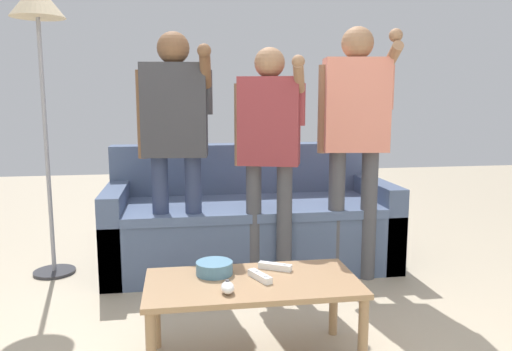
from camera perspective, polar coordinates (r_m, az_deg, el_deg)
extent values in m
cube|color=#475675|center=(3.66, -0.67, -6.97)|extent=(2.02, 0.86, 0.41)
cube|color=#4D5D7E|center=(3.53, -0.51, -3.59)|extent=(1.74, 0.74, 0.06)
cube|color=#475675|center=(3.90, -1.40, 0.43)|extent=(2.02, 0.18, 0.44)
cube|color=#475675|center=(3.63, -15.63, -5.92)|extent=(0.14, 0.86, 0.60)
cube|color=#475675|center=(3.88, 13.27, -4.86)|extent=(0.14, 0.86, 0.60)
cube|color=#997551|center=(2.30, -0.31, -12.23)|extent=(0.96, 0.48, 0.03)
cylinder|color=#997551|center=(2.30, 12.16, -17.75)|extent=(0.04, 0.04, 0.37)
cylinder|color=#997551|center=(2.54, -11.41, -15.03)|extent=(0.04, 0.04, 0.37)
cylinder|color=#997551|center=(2.65, 8.88, -13.91)|extent=(0.04, 0.04, 0.37)
cylinder|color=teal|center=(2.37, -4.79, -10.51)|extent=(0.17, 0.17, 0.06)
ellipsoid|color=white|center=(2.15, -3.27, -12.71)|extent=(0.06, 0.09, 0.05)
cylinder|color=#4C4C51|center=(2.15, -3.31, -11.92)|extent=(0.02, 0.02, 0.01)
cylinder|color=#2D2D33|center=(3.79, -22.07, -10.18)|extent=(0.28, 0.28, 0.02)
cylinder|color=gray|center=(3.61, -22.87, 2.83)|extent=(0.03, 0.03, 1.70)
cone|color=#C1AD89|center=(3.65, -23.83, 17.96)|extent=(0.35, 0.35, 0.22)
cylinder|color=#2D3856|center=(3.28, -10.81, -5.14)|extent=(0.11, 0.11, 0.84)
cylinder|color=#2D3856|center=(3.26, -7.13, -5.15)|extent=(0.11, 0.11, 0.84)
cube|color=#38383D|center=(3.17, -9.29, 7.39)|extent=(0.42, 0.25, 0.58)
sphere|color=brown|center=(3.19, -9.47, 14.22)|extent=(0.20, 0.20, 0.20)
cylinder|color=brown|center=(3.20, -12.86, 6.83)|extent=(0.07, 0.07, 0.55)
cylinder|color=#38383D|center=(3.15, -5.69, 9.46)|extent=(0.07, 0.07, 0.27)
cylinder|color=brown|center=(3.06, -5.83, 12.19)|extent=(0.09, 0.24, 0.25)
sphere|color=brown|center=(2.96, -5.97, 14.05)|extent=(0.08, 0.08, 0.08)
cylinder|color=#47474C|center=(3.23, -0.26, -5.67)|extent=(0.10, 0.10, 0.79)
cylinder|color=#47474C|center=(3.20, 3.25, -5.80)|extent=(0.10, 0.10, 0.79)
cube|color=brown|center=(3.11, 1.54, 6.23)|extent=(0.42, 0.30, 0.54)
sphere|color=#936B4C|center=(3.12, 1.57, 12.79)|extent=(0.19, 0.19, 0.19)
cylinder|color=#936B4C|center=(3.14, -1.88, 5.81)|extent=(0.07, 0.07, 0.51)
cylinder|color=brown|center=(3.09, 5.04, 8.11)|extent=(0.07, 0.07, 0.26)
cylinder|color=#936B4C|center=(3.01, 4.96, 10.93)|extent=(0.13, 0.24, 0.21)
sphere|color=#936B4C|center=(2.93, 4.87, 12.90)|extent=(0.08, 0.08, 0.08)
cylinder|color=#47474C|center=(3.36, 9.16, -4.56)|extent=(0.11, 0.11, 0.86)
cylinder|color=#47474C|center=(3.40, 12.75, -4.50)|extent=(0.11, 0.11, 0.86)
cube|color=#DB7F6B|center=(3.29, 11.35, 7.90)|extent=(0.44, 0.27, 0.59)
sphere|color=#936B4C|center=(3.31, 11.56, 14.66)|extent=(0.21, 0.21, 0.21)
cylinder|color=#936B4C|center=(3.25, 7.77, 7.51)|extent=(0.08, 0.08, 0.56)
cylinder|color=#DB7F6B|center=(3.34, 14.90, 9.74)|extent=(0.08, 0.08, 0.28)
cylinder|color=#936B4C|center=(3.29, 15.32, 12.92)|extent=(0.11, 0.29, 0.18)
sphere|color=#936B4C|center=(3.24, 15.73, 15.20)|extent=(0.08, 0.08, 0.08)
cube|color=white|center=(2.43, 2.20, -10.38)|extent=(0.16, 0.11, 0.03)
cylinder|color=silver|center=(2.43, 1.54, -9.92)|extent=(0.01, 0.01, 0.00)
cube|color=silver|center=(2.41, 3.32, -10.12)|extent=(0.02, 0.02, 0.00)
cube|color=white|center=(2.30, 0.44, -11.49)|extent=(0.09, 0.15, 0.03)
cylinder|color=silver|center=(2.31, 0.06, -10.89)|extent=(0.01, 0.01, 0.00)
cube|color=silver|center=(2.26, 1.09, -11.43)|extent=(0.02, 0.02, 0.00)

